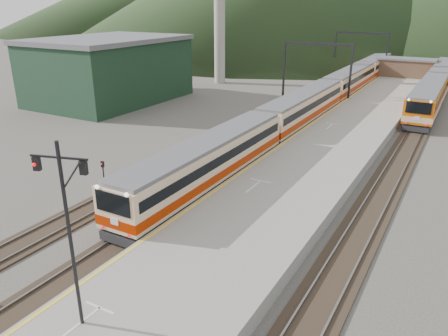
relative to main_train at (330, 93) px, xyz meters
The scene contains 13 objects.
track_main 12.68m from the main_train, 90.00° to the right, with size 2.60×200.00×0.23m.
track_far 13.63m from the main_train, 111.75° to the right, with size 2.60×200.00×0.23m.
track_second 17.12m from the main_train, 47.46° to the right, with size 2.60×200.00×0.23m.
platform 15.65m from the main_train, 68.93° to the right, with size 8.00×100.00×1.00m, color gray.
gantry_near 5.19m from the main_train, 139.12° to the left, with size 9.55×0.25×8.00m.
gantry_far 27.84m from the main_train, 95.92° to the left, with size 9.55×0.25×8.00m.
warehouse 30.00m from the main_train, 159.38° to the right, with size 14.50×20.50×8.60m.
station_shed 26.08m from the main_train, 77.60° to the left, with size 9.40×4.40×3.10m.
main_train is the anchor object (origin of this frame).
second_train 17.33m from the main_train, 48.44° to the left, with size 3.02×41.12×3.69m.
signal_mast 46.65m from the main_train, 85.24° to the right, with size 2.13×0.77×7.63m.
short_signal_b 17.43m from the main_train, 99.36° to the right, with size 0.23×0.18×2.27m.
short_signal_c 35.05m from the main_train, 100.59° to the right, with size 0.26×0.23×2.27m.
Camera 1 is at (15.75, -3.31, 13.03)m, focal length 35.00 mm.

